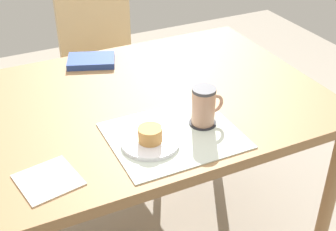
% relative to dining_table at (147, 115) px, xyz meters
% --- Properties ---
extents(dining_table, '(1.20, 0.88, 0.72)m').
position_rel_dining_table_xyz_m(dining_table, '(0.00, 0.00, 0.00)').
color(dining_table, '#997047').
rests_on(dining_table, ground_plane).
extents(wooden_chair, '(0.44, 0.44, 0.90)m').
position_rel_dining_table_xyz_m(wooden_chair, '(0.11, 0.81, -0.16)').
color(wooden_chair, '#D1B27F').
rests_on(wooden_chair, ground_plane).
extents(placemat, '(0.38, 0.32, 0.00)m').
position_rel_dining_table_xyz_m(placemat, '(-0.02, -0.25, 0.08)').
color(placemat, silver).
rests_on(placemat, dining_table).
extents(pastry_plate, '(0.17, 0.17, 0.01)m').
position_rel_dining_table_xyz_m(pastry_plate, '(-0.10, -0.26, 0.08)').
color(pastry_plate, white).
rests_on(pastry_plate, placemat).
extents(pastry, '(0.07, 0.07, 0.04)m').
position_rel_dining_table_xyz_m(pastry, '(-0.10, -0.26, 0.11)').
color(pastry, tan).
rests_on(pastry, pastry_plate).
extents(coffee_coaster, '(0.08, 0.08, 0.00)m').
position_rel_dining_table_xyz_m(coffee_coaster, '(0.09, -0.23, 0.08)').
color(coffee_coaster, '#232328').
rests_on(coffee_coaster, placemat).
extents(coffee_mug, '(0.11, 0.07, 0.12)m').
position_rel_dining_table_xyz_m(coffee_mug, '(0.09, -0.23, 0.14)').
color(coffee_mug, tan).
rests_on(coffee_mug, coffee_coaster).
extents(paper_napkin, '(0.17, 0.17, 0.00)m').
position_rel_dining_table_xyz_m(paper_napkin, '(-0.41, -0.29, 0.08)').
color(paper_napkin, silver).
rests_on(paper_napkin, dining_table).
extents(small_book, '(0.21, 0.18, 0.02)m').
position_rel_dining_table_xyz_m(small_book, '(-0.09, 0.34, 0.09)').
color(small_book, navy).
rests_on(small_book, dining_table).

